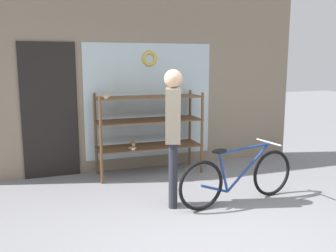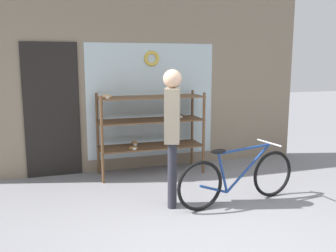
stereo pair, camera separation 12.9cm
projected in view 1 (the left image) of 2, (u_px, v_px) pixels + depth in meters
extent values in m
plane|color=gray|center=(214.00, 245.00, 3.75)|extent=(30.00, 30.00, 0.00)
cube|color=gray|center=(137.00, 56.00, 6.15)|extent=(5.89, 0.08, 3.79)
cube|color=silver|center=(150.00, 101.00, 6.30)|extent=(2.19, 0.02, 1.90)
cube|color=black|center=(50.00, 111.00, 5.78)|extent=(0.84, 0.03, 2.10)
torus|color=gold|center=(150.00, 59.00, 6.16)|extent=(0.26, 0.06, 0.26)
cylinder|color=brown|center=(101.00, 140.00, 5.50)|extent=(0.04, 0.04, 1.32)
cylinder|color=brown|center=(202.00, 133.00, 6.04)|extent=(0.04, 0.04, 1.32)
cylinder|color=brown|center=(96.00, 134.00, 5.97)|extent=(0.04, 0.04, 1.32)
cylinder|color=brown|center=(190.00, 128.00, 6.50)|extent=(0.04, 0.04, 1.32)
cube|color=brown|center=(149.00, 146.00, 6.04)|extent=(1.67, 0.55, 0.02)
cube|color=brown|center=(149.00, 120.00, 5.96)|extent=(1.67, 0.55, 0.02)
cube|color=brown|center=(149.00, 97.00, 5.90)|extent=(1.67, 0.55, 0.02)
ellipsoid|color=#AD7F4C|center=(133.00, 143.00, 6.08)|extent=(0.10, 0.09, 0.07)
cube|color=white|center=(134.00, 145.00, 6.03)|extent=(0.05, 0.00, 0.04)
torus|color=#4C2D1E|center=(178.00, 116.00, 6.23)|extent=(0.12, 0.12, 0.04)
cube|color=white|center=(179.00, 117.00, 6.17)|extent=(0.05, 0.00, 0.04)
torus|color=tan|center=(105.00, 97.00, 5.61)|extent=(0.15, 0.15, 0.05)
cube|color=white|center=(106.00, 98.00, 5.53)|extent=(0.05, 0.00, 0.04)
torus|color=#B27A42|center=(132.00, 148.00, 5.81)|extent=(0.14, 0.14, 0.03)
cube|color=white|center=(133.00, 149.00, 5.74)|extent=(0.05, 0.00, 0.04)
torus|color=black|center=(201.00, 186.00, 4.56)|extent=(0.63, 0.13, 0.63)
torus|color=black|center=(272.00, 173.00, 5.07)|extent=(0.63, 0.13, 0.63)
cylinder|color=navy|center=(248.00, 167.00, 4.86)|extent=(0.67, 0.12, 0.58)
cylinder|color=navy|center=(245.00, 148.00, 4.78)|extent=(0.79, 0.14, 0.07)
cylinder|color=navy|center=(223.00, 173.00, 4.68)|extent=(0.18, 0.06, 0.53)
cylinder|color=navy|center=(215.00, 189.00, 4.66)|extent=(0.41, 0.09, 0.17)
ellipsoid|color=black|center=(219.00, 151.00, 4.60)|extent=(0.23, 0.12, 0.06)
cylinder|color=#B2B2B7|center=(269.00, 142.00, 4.95)|extent=(0.09, 0.46, 0.02)
cylinder|color=#282833|center=(173.00, 173.00, 4.73)|extent=(0.11, 0.11, 0.83)
cylinder|color=#282833|center=(173.00, 176.00, 4.62)|extent=(0.11, 0.11, 0.83)
cube|color=gray|center=(173.00, 115.00, 4.55)|extent=(0.28, 0.36, 0.66)
sphere|color=tan|center=(173.00, 79.00, 4.47)|extent=(0.23, 0.23, 0.23)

